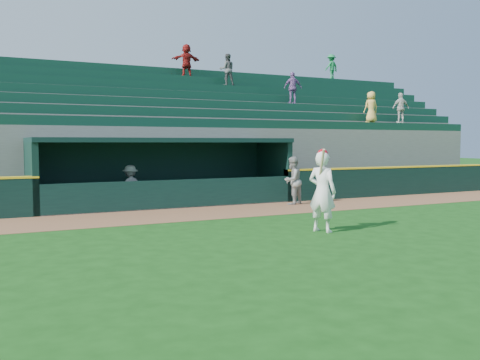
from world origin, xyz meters
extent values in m
plane|color=#134411|center=(0.00, 0.00, 0.00)|extent=(120.00, 120.00, 0.00)
cube|color=brown|center=(0.00, 4.90, 0.01)|extent=(40.00, 3.00, 0.01)
cube|color=black|center=(12.25, 6.55, 0.60)|extent=(15.50, 0.30, 1.20)
cube|color=yellow|center=(12.25, 6.55, 1.23)|extent=(15.50, 0.32, 0.06)
imported|color=#969691|center=(4.26, 5.70, 0.89)|extent=(1.06, 0.97, 1.77)
imported|color=gray|center=(-1.36, 7.45, 0.75)|extent=(1.06, 0.73, 1.50)
cube|color=slate|center=(0.00, 7.70, 0.02)|extent=(9.00, 2.60, 0.04)
cube|color=black|center=(-4.60, 7.70, 1.15)|extent=(0.20, 2.60, 2.30)
cube|color=black|center=(4.60, 7.70, 1.15)|extent=(0.20, 2.60, 2.30)
cube|color=black|center=(0.00, 9.00, 1.15)|extent=(9.40, 0.20, 2.30)
cube|color=black|center=(0.00, 7.70, 2.38)|extent=(9.40, 2.80, 0.16)
cube|color=black|center=(0.00, 6.48, 0.50)|extent=(9.00, 0.16, 1.00)
cube|color=brown|center=(0.00, 8.50, 0.25)|extent=(8.40, 0.45, 0.10)
cube|color=slate|center=(0.00, 9.53, 1.46)|extent=(34.00, 0.85, 2.91)
cube|color=#0F3828|center=(0.00, 9.41, 3.09)|extent=(34.00, 0.60, 0.36)
cube|color=slate|center=(0.00, 10.38, 1.68)|extent=(34.00, 0.85, 3.36)
cube|color=#0F3828|center=(0.00, 10.26, 3.54)|extent=(34.00, 0.60, 0.36)
cube|color=slate|center=(0.00, 11.22, 1.91)|extent=(34.00, 0.85, 3.81)
cube|color=#0F3828|center=(0.00, 11.11, 3.99)|extent=(34.00, 0.60, 0.36)
cube|color=slate|center=(0.00, 12.07, 2.13)|extent=(34.00, 0.85, 4.26)
cube|color=#0F3828|center=(0.00, 11.96, 4.44)|extent=(34.00, 0.60, 0.36)
cube|color=slate|center=(0.00, 12.93, 2.35)|extent=(34.00, 0.85, 4.71)
cube|color=#0F3828|center=(0.00, 12.81, 4.89)|extent=(34.00, 0.60, 0.36)
cube|color=slate|center=(0.00, 13.78, 2.58)|extent=(34.00, 0.85, 5.16)
cube|color=#0F3828|center=(0.00, 13.66, 5.34)|extent=(34.00, 0.60, 0.36)
cube|color=slate|center=(0.00, 14.62, 2.80)|extent=(34.00, 0.85, 5.61)
cube|color=#0F3828|center=(0.00, 14.51, 5.79)|extent=(34.00, 0.60, 0.36)
cube|color=slate|center=(0.00, 15.20, 2.80)|extent=(34.50, 0.30, 5.61)
imported|color=silver|center=(13.04, 9.43, 4.03)|extent=(0.95, 0.55, 1.52)
imported|color=maroon|center=(3.19, 13.68, 6.30)|extent=(1.46, 0.50, 1.56)
imported|color=#515151|center=(4.98, 12.83, 5.85)|extent=(0.88, 0.75, 1.56)
imported|color=#1C7E42|center=(12.50, 14.53, 6.68)|extent=(1.01, 0.70, 1.43)
imported|color=#ECBA53|center=(11.13, 9.43, 4.03)|extent=(0.78, 0.55, 1.51)
imported|color=#865A9A|center=(7.70, 11.12, 4.94)|extent=(0.97, 0.58, 1.55)
imported|color=white|center=(1.65, 0.18, 1.03)|extent=(0.78, 0.90, 2.07)
sphere|color=#BA0A17|center=(1.65, 0.18, 2.00)|extent=(0.27, 0.27, 0.27)
cylinder|color=#D5B589|center=(1.47, -0.04, 1.77)|extent=(0.26, 0.48, 0.76)
camera|label=1|loc=(-6.40, -11.02, 2.29)|focal=40.00mm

